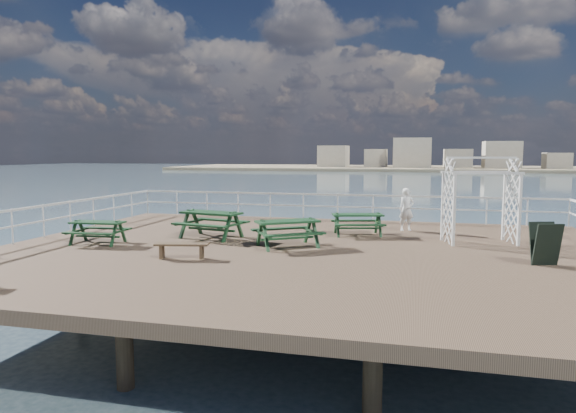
# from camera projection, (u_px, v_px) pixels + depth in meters

# --- Properties ---
(ground) EXTENTS (18.00, 14.00, 0.30)m
(ground) POSITION_uv_depth(u_px,v_px,m) (303.00, 254.00, 15.02)
(ground) COLOR brown
(ground) RESTS_ON ground
(sea_backdrop) EXTENTS (300.00, 300.00, 9.20)m
(sea_backdrop) POSITION_uv_depth(u_px,v_px,m) (451.00, 165.00, 141.40)
(sea_backdrop) COLOR #3E5868
(sea_backdrop) RESTS_ON ground
(railing) EXTENTS (17.77, 13.76, 1.10)m
(railing) POSITION_uv_depth(u_px,v_px,m) (317.00, 210.00, 17.41)
(railing) COLOR silver
(railing) RESTS_ON ground
(picnic_table_a) EXTENTS (2.34, 2.04, 0.99)m
(picnic_table_a) POSITION_uv_depth(u_px,v_px,m) (211.00, 219.00, 16.92)
(picnic_table_a) COLOR #14371A
(picnic_table_a) RESTS_ON ground
(picnic_table_b) EXTENTS (2.00, 1.77, 0.83)m
(picnic_table_b) POSITION_uv_depth(u_px,v_px,m) (358.00, 220.00, 17.51)
(picnic_table_b) COLOR #14371A
(picnic_table_b) RESTS_ON ground
(picnic_table_c) EXTENTS (2.39, 2.29, 0.91)m
(picnic_table_c) POSITION_uv_depth(u_px,v_px,m) (288.00, 228.00, 15.31)
(picnic_table_c) COLOR #14371A
(picnic_table_c) RESTS_ON ground
(picnic_table_d) EXTENTS (1.71, 1.42, 0.79)m
(picnic_table_d) POSITION_uv_depth(u_px,v_px,m) (98.00, 228.00, 15.86)
(picnic_table_d) COLOR #14371A
(picnic_table_d) RESTS_ON ground
(flat_bench_near) EXTENTS (1.46, 0.64, 0.41)m
(flat_bench_near) POSITION_uv_depth(u_px,v_px,m) (182.00, 247.00, 13.64)
(flat_bench_near) COLOR brown
(flat_bench_near) RESTS_ON ground
(trellis_arbor) EXTENTS (2.38, 1.67, 2.69)m
(trellis_arbor) POSITION_uv_depth(u_px,v_px,m) (480.00, 205.00, 15.92)
(trellis_arbor) COLOR silver
(trellis_arbor) RESTS_ON ground
(sandwich_board) EXTENTS (0.78, 0.67, 1.09)m
(sandwich_board) POSITION_uv_depth(u_px,v_px,m) (545.00, 244.00, 12.81)
(sandwich_board) COLOR black
(sandwich_board) RESTS_ON ground
(person) EXTENTS (0.66, 0.56, 1.54)m
(person) POSITION_uv_depth(u_px,v_px,m) (407.00, 209.00, 18.51)
(person) COLOR white
(person) RESTS_ON ground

